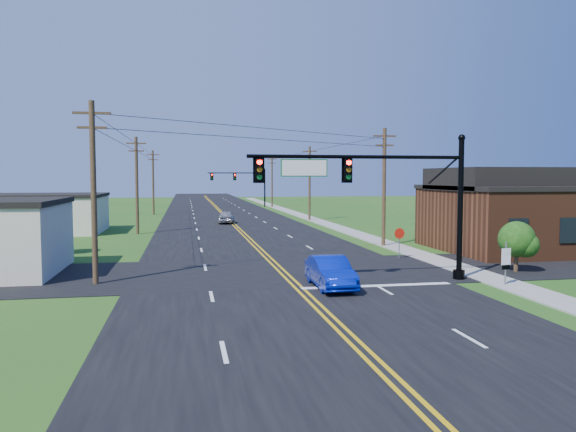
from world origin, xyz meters
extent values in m
plane|color=#1D4F16|center=(0.00, 0.00, 0.00)|extent=(260.00, 260.00, 0.00)
cube|color=black|center=(0.00, 50.00, 0.02)|extent=(16.00, 220.00, 0.04)
cube|color=black|center=(0.00, 12.00, 0.02)|extent=(70.00, 10.00, 0.04)
cube|color=gray|center=(10.50, 40.00, 0.04)|extent=(2.00, 160.00, 0.08)
cylinder|color=black|center=(8.80, 8.00, 3.60)|extent=(0.28, 0.28, 7.20)
cylinder|color=black|center=(8.80, 8.00, 0.25)|extent=(0.60, 0.60, 0.50)
sphere|color=black|center=(8.80, 8.00, 7.30)|extent=(0.36, 0.36, 0.36)
cylinder|color=black|center=(3.30, 8.00, 6.30)|extent=(11.00, 0.18, 0.18)
cube|color=#05601A|center=(0.60, 8.00, 5.75)|extent=(2.30, 0.06, 0.85)
cylinder|color=black|center=(8.80, 80.00, 3.60)|extent=(0.28, 0.28, 7.20)
cylinder|color=black|center=(8.80, 80.00, 0.25)|extent=(0.60, 0.60, 0.50)
sphere|color=black|center=(8.80, 80.00, 7.30)|extent=(0.36, 0.36, 0.36)
cylinder|color=black|center=(3.80, 80.00, 6.00)|extent=(10.00, 0.18, 0.18)
cube|color=#05601A|center=(0.60, 80.00, 5.45)|extent=(2.30, 0.06, 0.85)
cube|color=#5A2E19|center=(20.00, 18.00, 2.20)|extent=(14.00, 11.00, 4.40)
cube|color=black|center=(20.00, 18.00, 4.55)|extent=(14.20, 11.20, 0.30)
cube|color=beige|center=(-19.00, 38.00, 1.70)|extent=(12.00, 9.00, 3.40)
cube|color=black|center=(-19.00, 38.00, 3.55)|extent=(12.20, 9.20, 0.30)
cylinder|color=#3C2C1B|center=(-9.50, 10.00, 4.50)|extent=(0.28, 0.28, 9.00)
cube|color=#3C2C1B|center=(-9.50, 10.00, 8.40)|extent=(1.80, 0.12, 0.12)
cube|color=#3C2C1B|center=(-9.50, 10.00, 7.70)|extent=(1.40, 0.12, 0.12)
cylinder|color=#3C2C1B|center=(-9.50, 35.00, 4.50)|extent=(0.28, 0.28, 9.00)
cube|color=#3C2C1B|center=(-9.50, 35.00, 8.40)|extent=(1.80, 0.12, 0.12)
cube|color=#3C2C1B|center=(-9.50, 35.00, 7.70)|extent=(1.40, 0.12, 0.12)
cylinder|color=#3C2C1B|center=(-9.50, 62.00, 4.50)|extent=(0.28, 0.28, 9.00)
cube|color=#3C2C1B|center=(-9.50, 62.00, 8.40)|extent=(1.80, 0.12, 0.12)
cube|color=#3C2C1B|center=(-9.50, 62.00, 7.70)|extent=(1.40, 0.12, 0.12)
cylinder|color=#3C2C1B|center=(9.80, 22.00, 4.50)|extent=(0.28, 0.28, 9.00)
cube|color=#3C2C1B|center=(9.80, 22.00, 8.40)|extent=(1.80, 0.12, 0.12)
cube|color=#3C2C1B|center=(9.80, 22.00, 7.70)|extent=(1.40, 0.12, 0.12)
cylinder|color=#3C2C1B|center=(9.80, 48.00, 4.50)|extent=(0.28, 0.28, 9.00)
cube|color=#3C2C1B|center=(9.80, 48.00, 8.40)|extent=(1.80, 0.12, 0.12)
cube|color=#3C2C1B|center=(9.80, 48.00, 7.70)|extent=(1.40, 0.12, 0.12)
cylinder|color=#3C2C1B|center=(9.80, 78.00, 4.50)|extent=(0.28, 0.28, 9.00)
cube|color=#3C2C1B|center=(9.80, 78.00, 8.40)|extent=(1.80, 0.12, 0.12)
cube|color=#3C2C1B|center=(9.80, 78.00, 7.70)|extent=(1.40, 0.12, 0.12)
cylinder|color=#3C2C1B|center=(16.00, 26.00, 0.92)|extent=(0.24, 0.24, 1.85)
sphere|color=#123E0E|center=(16.00, 26.00, 2.60)|extent=(3.00, 3.00, 3.00)
cylinder|color=#3C2C1B|center=(13.00, 9.50, 0.66)|extent=(0.24, 0.24, 1.32)
sphere|color=#123E0E|center=(13.00, 9.50, 1.86)|extent=(2.00, 2.00, 2.00)
cylinder|color=#3C2C1B|center=(-14.00, 22.00, 0.77)|extent=(0.24, 0.24, 1.54)
sphere|color=#123E0E|center=(-14.00, 22.00, 2.17)|extent=(2.40, 2.40, 2.40)
imported|color=#081DB3|center=(1.67, 7.00, 0.74)|extent=(1.59, 4.52, 1.49)
imported|color=#A2A2A6|center=(-0.52, 45.22, 0.72)|extent=(2.20, 4.42, 1.45)
cylinder|color=slate|center=(10.20, 6.00, 1.08)|extent=(0.08, 0.08, 2.15)
cube|color=white|center=(10.20, 5.97, 1.71)|extent=(0.53, 0.12, 0.29)
cube|color=white|center=(10.20, 5.97, 1.32)|extent=(0.53, 0.12, 0.54)
cube|color=black|center=(10.20, 5.97, 0.93)|extent=(0.44, 0.10, 0.22)
cylinder|color=slate|center=(8.50, 15.51, 0.95)|extent=(0.07, 0.07, 1.89)
cylinder|color=red|center=(8.50, 15.48, 1.67)|extent=(0.72, 0.09, 0.72)
camera|label=1|loc=(-5.09, -18.67, 5.32)|focal=35.00mm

